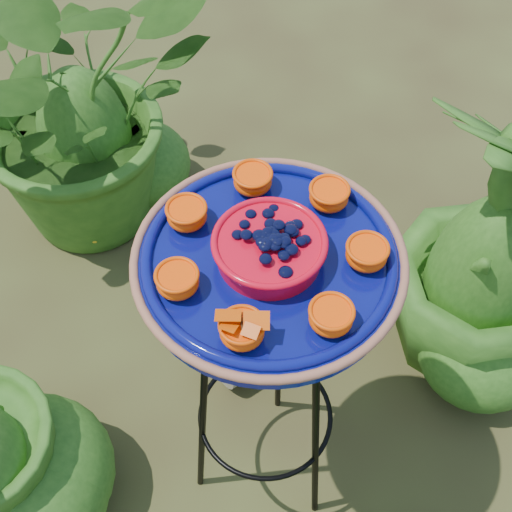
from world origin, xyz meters
name	(u,v)px	position (x,y,z in m)	size (l,w,h in m)	color
ground_plane	(239,445)	(0.00, 0.00, 0.00)	(20.00, 20.00, 0.00)	#302315
tripod_stand	(266,369)	(0.08, -0.03, 0.52)	(0.32, 0.34, 0.86)	black
feeder_dish	(269,259)	(0.08, -0.03, 0.90)	(0.46, 0.46, 0.10)	#080D63
driftwood_log	(291,318)	(0.07, 0.37, 0.09)	(0.17, 0.17, 0.51)	gray
shrub_back_left	(76,99)	(-0.65, 0.75, 0.46)	(0.83, 0.72, 0.92)	#244F15
shrub_back_right	(493,250)	(0.55, 0.46, 0.43)	(0.48, 0.48, 0.86)	#244F15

